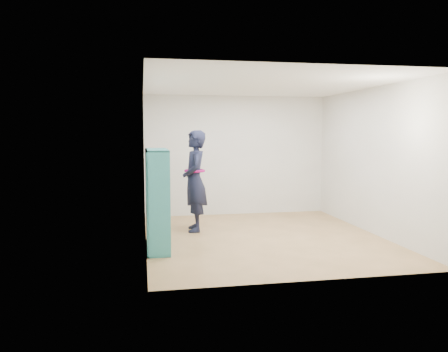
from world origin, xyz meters
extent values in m
plane|color=olive|center=(0.00, 0.00, 0.00)|extent=(4.50, 4.50, 0.00)
plane|color=white|center=(0.00, 0.00, 2.60)|extent=(4.50, 4.50, 0.00)
cube|color=beige|center=(-2.00, 0.00, 1.30)|extent=(0.02, 4.50, 2.60)
cube|color=beige|center=(2.00, 0.00, 1.30)|extent=(0.02, 4.50, 2.60)
cube|color=beige|center=(0.00, 2.25, 1.30)|extent=(4.00, 0.02, 2.60)
cube|color=beige|center=(0.00, -2.25, 1.30)|extent=(4.00, 0.02, 2.60)
cube|color=teal|center=(-1.82, -0.92, 0.77)|extent=(0.34, 0.02, 1.55)
cube|color=teal|center=(-1.82, 0.22, 0.77)|extent=(0.34, 0.02, 1.55)
cube|color=teal|center=(-1.82, -0.35, 0.01)|extent=(0.34, 1.16, 0.02)
cube|color=teal|center=(-1.82, -0.35, 1.53)|extent=(0.34, 1.16, 0.02)
cube|color=teal|center=(-1.98, -0.35, 0.77)|extent=(0.02, 1.16, 1.55)
cube|color=teal|center=(-1.82, -0.54, 0.77)|extent=(0.31, 0.02, 1.50)
cube|color=teal|center=(-1.82, -0.17, 0.77)|extent=(0.31, 0.02, 1.50)
cube|color=teal|center=(-1.82, -0.35, 0.40)|extent=(0.31, 1.11, 0.02)
cube|color=teal|center=(-1.82, -0.35, 0.77)|extent=(0.31, 1.11, 0.02)
cube|color=teal|center=(-1.82, -0.35, 1.15)|extent=(0.31, 1.11, 0.02)
cube|color=beige|center=(-1.80, -0.73, 0.08)|extent=(0.21, 0.14, 0.08)
cube|color=black|center=(-1.79, -0.78, 0.51)|extent=(0.17, 0.15, 0.19)
cube|color=maroon|center=(-1.79, -0.78, 0.91)|extent=(0.17, 0.15, 0.25)
cube|color=silver|center=(-1.80, -0.73, 1.20)|extent=(0.21, 0.14, 0.08)
cube|color=navy|center=(-1.79, -0.41, 0.15)|extent=(0.17, 0.15, 0.23)
cube|color=brown|center=(-1.79, -0.41, 0.54)|extent=(0.17, 0.15, 0.25)
cube|color=#BFB28C|center=(-1.80, -0.36, 0.83)|extent=(0.21, 0.14, 0.08)
cube|color=#26594C|center=(-1.79, -0.41, 1.28)|extent=(0.17, 0.15, 0.24)
cube|color=beige|center=(-1.79, -0.04, 0.16)|extent=(0.17, 0.15, 0.24)
cube|color=black|center=(-1.80, 0.01, 0.45)|extent=(0.21, 0.14, 0.08)
cube|color=maroon|center=(-1.79, -0.04, 0.92)|extent=(0.17, 0.15, 0.26)
cube|color=silver|center=(-1.79, -0.04, 1.28)|extent=(0.17, 0.15, 0.24)
imported|color=black|center=(-1.10, 0.75, 0.92)|extent=(0.47, 0.69, 1.84)
torus|color=#A60C67|center=(-1.10, 0.75, 1.11)|extent=(0.39, 0.39, 0.04)
cube|color=silver|center=(-1.23, 0.84, 1.04)|extent=(0.03, 0.12, 0.15)
cube|color=black|center=(-1.23, 0.84, 1.04)|extent=(0.03, 0.11, 0.14)
camera|label=1|loc=(-2.04, -7.13, 1.80)|focal=35.00mm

